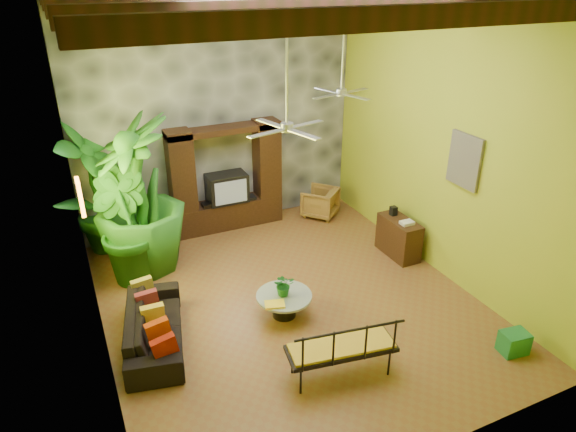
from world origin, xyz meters
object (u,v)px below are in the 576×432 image
tall_plant_a (94,189)px  coffee_table (284,302)px  wicker_armchair (320,202)px  sofa (154,326)px  tall_plant_b (123,227)px  ceiling_fan_back (342,81)px  side_console (399,237)px  ceiling_fan_front (287,113)px  green_bin (514,342)px  tall_plant_c (139,196)px  iron_bench (344,347)px  entertainment_center (227,186)px

tall_plant_a → coffee_table: tall_plant_a is taller
wicker_armchair → tall_plant_a: (-4.74, 0.39, 1.02)m
sofa → tall_plant_b: size_ratio=0.97×
ceiling_fan_back → wicker_armchair: (0.49, 1.56, -3.07)m
tall_plant_a → side_console: size_ratio=2.82×
ceiling_fan_front → green_bin: 4.75m
tall_plant_c → side_console: (4.62, -1.65, -1.09)m
wicker_armchair → tall_plant_c: bearing=-32.6°
sofa → green_bin: size_ratio=5.16×
ceiling_fan_back → wicker_armchair: ceiling_fan_back is taller
tall_plant_c → green_bin: 6.66m
tall_plant_a → tall_plant_b: 1.34m
tall_plant_b → tall_plant_a: bearing=103.2°
ceiling_fan_back → iron_bench: bearing=-117.7°
wicker_armchair → coffee_table: wicker_armchair is taller
entertainment_center → iron_bench: bearing=-90.9°
iron_bench → side_console: size_ratio=1.65×
entertainment_center → green_bin: bearing=-66.6°
sofa → ceiling_fan_back: bearing=-58.7°
ceiling_fan_front → tall_plant_b: ceiling_fan_front is taller
entertainment_center → tall_plant_b: bearing=-151.8°
wicker_armchair → sofa: bearing=-7.4°
tall_plant_c → green_bin: size_ratio=7.43×
tall_plant_b → side_console: (5.00, -1.37, -0.67)m
sofa → iron_bench: 2.90m
ceiling_fan_back → tall_plant_c: ceiling_fan_back is taller
tall_plant_a → ceiling_fan_front: bearing=-55.4°
wicker_armchair → tall_plant_a: size_ratio=0.27×
wicker_armchair → coffee_table: size_ratio=0.80×
iron_bench → side_console: 3.72m
green_bin → wicker_armchair: bearing=94.2°
tall_plant_a → green_bin: 7.81m
entertainment_center → ceiling_fan_front: (-0.20, -3.54, 2.44)m
coffee_table → iron_bench: size_ratio=0.58×
tall_plant_c → ceiling_fan_front: bearing=-55.3°
iron_bench → sofa: bearing=149.0°
coffee_table → iron_bench: (0.15, -1.65, 0.28)m
ceiling_fan_front → tall_plant_a: (-2.45, 3.55, -2.05)m
tall_plant_b → sofa: bearing=-88.6°
entertainment_center → coffee_table: (-0.24, -3.50, -0.71)m
tall_plant_c → wicker_armchair: bearing=8.3°
wicker_armchair → side_console: side_console is taller
ceiling_fan_front → iron_bench: (0.12, -1.61, -2.86)m
ceiling_fan_back → coffee_table: 3.96m
iron_bench → tall_plant_b: bearing=129.2°
entertainment_center → sofa: bearing=-125.0°
ceiling_fan_front → sofa: 3.76m
ceiling_fan_front → entertainment_center: bearing=86.8°
sofa → side_console: bearing=-70.3°
entertainment_center → ceiling_fan_front: size_ratio=1.29×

